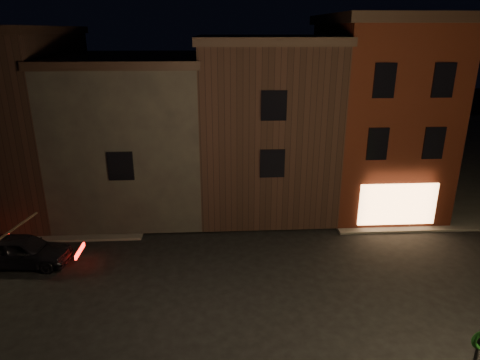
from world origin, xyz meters
name	(u,v)px	position (x,y,z in m)	size (l,w,h in m)	color
ground	(250,296)	(0.00, 0.00, 0.00)	(120.00, 120.00, 0.00)	black
sidewalk_far_right	(464,150)	(20.00, 20.00, 0.06)	(30.00, 30.00, 0.12)	#2D2B28
corner_building	(378,112)	(8.00, 9.47, 5.40)	(6.50, 8.50, 10.50)	#3E140B
row_building_a	(262,120)	(1.50, 10.50, 4.83)	(7.30, 10.30, 9.40)	black
row_building_b	(137,130)	(-5.75, 10.50, 4.33)	(7.80, 10.30, 8.40)	black
row_building_c	(7,119)	(-13.00, 10.50, 5.08)	(7.30, 10.30, 9.90)	black
parked_car_a	(22,250)	(-9.77, 2.96, 0.70)	(1.66, 4.12, 1.40)	black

